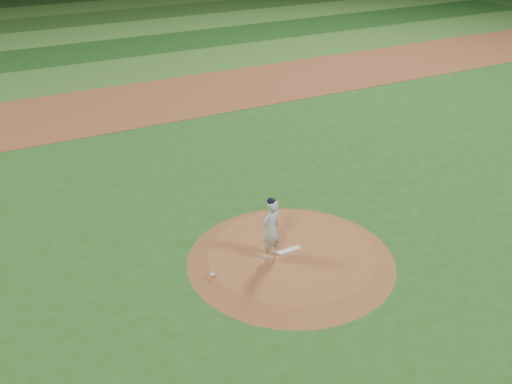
% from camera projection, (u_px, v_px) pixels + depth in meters
% --- Properties ---
extents(ground, '(120.00, 120.00, 0.00)m').
position_uv_depth(ground, '(291.00, 260.00, 15.12)').
color(ground, '#265B1D').
rests_on(ground, ground).
extents(infield_dirt_band, '(70.00, 6.00, 0.02)m').
position_uv_depth(infield_dirt_band, '(135.00, 104.00, 26.07)').
color(infield_dirt_band, brown).
rests_on(infield_dirt_band, ground).
extents(outfield_stripe_0, '(70.00, 5.00, 0.02)m').
position_uv_depth(outfield_stripe_0, '(104.00, 73.00, 30.37)').
color(outfield_stripe_0, '#3A6E28').
rests_on(outfield_stripe_0, ground).
extents(outfield_stripe_1, '(70.00, 5.00, 0.02)m').
position_uv_depth(outfield_stripe_1, '(83.00, 52.00, 34.28)').
color(outfield_stripe_1, '#194917').
rests_on(outfield_stripe_1, ground).
extents(outfield_stripe_2, '(70.00, 5.00, 0.02)m').
position_uv_depth(outfield_stripe_2, '(66.00, 36.00, 38.19)').
color(outfield_stripe_2, '#417A2C').
rests_on(outfield_stripe_2, ground).
extents(outfield_stripe_3, '(70.00, 5.00, 0.02)m').
position_uv_depth(outfield_stripe_3, '(53.00, 22.00, 42.10)').
color(outfield_stripe_3, '#224D18').
rests_on(outfield_stripe_3, ground).
extents(outfield_stripe_4, '(70.00, 5.00, 0.02)m').
position_uv_depth(outfield_stripe_4, '(41.00, 11.00, 46.01)').
color(outfield_stripe_4, '#376525').
rests_on(outfield_stripe_4, ground).
extents(outfield_stripe_5, '(70.00, 5.00, 0.02)m').
position_uv_depth(outfield_stripe_5, '(32.00, 1.00, 49.92)').
color(outfield_stripe_5, '#1A3E14').
rests_on(outfield_stripe_5, ground).
extents(pitchers_mound, '(5.50, 5.50, 0.25)m').
position_uv_depth(pitchers_mound, '(291.00, 256.00, 15.06)').
color(pitchers_mound, '#9C5930').
rests_on(pitchers_mound, ground).
extents(pitching_rubber, '(0.67, 0.17, 0.03)m').
position_uv_depth(pitching_rubber, '(289.00, 250.00, 15.05)').
color(pitching_rubber, white).
rests_on(pitching_rubber, pitchers_mound).
extents(rosin_bag, '(0.14, 0.14, 0.07)m').
position_uv_depth(rosin_bag, '(212.00, 274.00, 14.08)').
color(rosin_bag, beige).
rests_on(rosin_bag, pitchers_mound).
extents(pitcher_on_mound, '(0.70, 0.56, 1.73)m').
position_uv_depth(pitcher_on_mound, '(271.00, 229.00, 14.42)').
color(pitcher_on_mound, silver).
rests_on(pitcher_on_mound, pitchers_mound).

